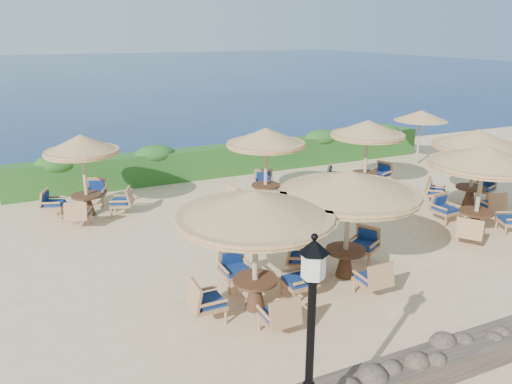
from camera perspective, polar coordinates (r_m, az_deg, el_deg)
name	(u,v)px	position (r m, az deg, el deg)	size (l,w,h in m)	color
ground	(332,232)	(14.98, 8.66, -4.58)	(120.00, 120.00, 0.00)	beige
sea	(79,70)	(82.07, -19.56, 12.96)	(160.00, 160.00, 0.00)	#0B1E4B
hedge	(238,159)	(20.87, -2.03, 3.82)	(18.00, 0.90, 1.20)	#1E4F19
lamp_post	(310,363)	(6.91, 6.14, -18.90)	(0.44, 0.44, 3.31)	black
extra_parasol	(421,116)	(23.07, 18.36, 8.27)	(2.30, 2.30, 2.41)	tan
cafe_set_0	(255,225)	(10.15, -0.09, -3.77)	(3.29, 3.29, 2.65)	tan
cafe_set_1	(349,198)	(11.73, 10.58, -0.64)	(3.32, 3.32, 2.65)	tan
cafe_set_2	(483,169)	(15.47, 24.48, 2.40)	(3.08, 3.08, 2.65)	tan
cafe_set_3	(83,165)	(16.55, -19.12, 2.90)	(2.87, 2.87, 2.65)	tan
cafe_set_4	(266,151)	(16.66, 1.14, 4.72)	(2.76, 2.76, 2.65)	tan
cafe_set_5	(367,141)	(18.56, 12.59, 5.69)	(2.79, 2.79, 2.65)	tan
cafe_set_6	(476,152)	(17.90, 23.81, 4.26)	(2.85, 2.86, 2.65)	tan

